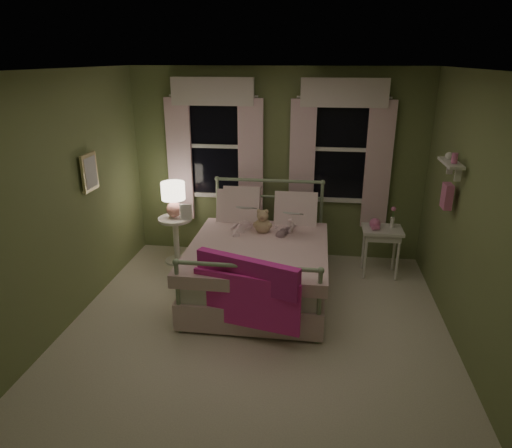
# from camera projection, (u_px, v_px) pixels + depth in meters

# --- Properties ---
(room_shell) EXTENTS (4.20, 4.20, 4.20)m
(room_shell) POSITION_uv_depth(u_px,v_px,m) (256.00, 214.00, 4.32)
(room_shell) COLOR white
(room_shell) RESTS_ON ground
(bed) EXTENTS (1.58, 2.04, 1.18)m
(bed) POSITION_uv_depth(u_px,v_px,m) (259.00, 263.00, 5.47)
(bed) COLOR white
(bed) RESTS_ON ground
(pink_throw) EXTENTS (1.08, 0.47, 0.71)m
(pink_throw) POSITION_uv_depth(u_px,v_px,m) (247.00, 285.00, 4.45)
(pink_throw) COLOR #D82A9E
(pink_throw) RESTS_ON bed
(child_left) EXTENTS (0.30, 0.21, 0.76)m
(child_left) POSITION_uv_depth(u_px,v_px,m) (242.00, 206.00, 5.71)
(child_left) COLOR #F7D1DD
(child_left) RESTS_ON bed
(child_right) EXTENTS (0.36, 0.31, 0.64)m
(child_right) POSITION_uv_depth(u_px,v_px,m) (287.00, 212.00, 5.66)
(child_right) COLOR #F7D1DD
(child_right) RESTS_ON bed
(book_left) EXTENTS (0.21, 0.13, 0.26)m
(book_left) POSITION_uv_depth(u_px,v_px,m) (239.00, 211.00, 5.47)
(book_left) COLOR beige
(book_left) RESTS_ON child_left
(book_right) EXTENTS (0.21, 0.14, 0.26)m
(book_right) POSITION_uv_depth(u_px,v_px,m) (285.00, 216.00, 5.42)
(book_right) COLOR beige
(book_right) RESTS_ON child_right
(teddy_bear) EXTENTS (0.24, 0.20, 0.32)m
(teddy_bear) POSITION_uv_depth(u_px,v_px,m) (263.00, 223.00, 5.58)
(teddy_bear) COLOR tan
(teddy_bear) RESTS_ON bed
(nightstand_left) EXTENTS (0.46, 0.46, 0.65)m
(nightstand_left) POSITION_uv_depth(u_px,v_px,m) (176.00, 234.00, 6.27)
(nightstand_left) COLOR white
(nightstand_left) RESTS_ON ground
(table_lamp) EXTENTS (0.32, 0.32, 0.48)m
(table_lamp) POSITION_uv_depth(u_px,v_px,m) (173.00, 196.00, 6.09)
(table_lamp) COLOR #DD8D82
(table_lamp) RESTS_ON nightstand_left
(book_nightstand) EXTENTS (0.17, 0.23, 0.02)m
(book_nightstand) POSITION_uv_depth(u_px,v_px,m) (180.00, 219.00, 6.10)
(book_nightstand) COLOR beige
(book_nightstand) RESTS_ON nightstand_left
(nightstand_right) EXTENTS (0.50, 0.40, 0.64)m
(nightstand_right) POSITION_uv_depth(u_px,v_px,m) (382.00, 236.00, 5.84)
(nightstand_right) COLOR white
(nightstand_right) RESTS_ON ground
(pink_toy) EXTENTS (0.14, 0.19, 0.14)m
(pink_toy) POSITION_uv_depth(u_px,v_px,m) (375.00, 224.00, 5.79)
(pink_toy) COLOR pink
(pink_toy) RESTS_ON nightstand_right
(bud_vase) EXTENTS (0.06, 0.06, 0.28)m
(bud_vase) POSITION_uv_depth(u_px,v_px,m) (393.00, 217.00, 5.79)
(bud_vase) COLOR white
(bud_vase) RESTS_ON nightstand_right
(window_left) EXTENTS (1.34, 0.13, 1.96)m
(window_left) POSITION_uv_depth(u_px,v_px,m) (214.00, 141.00, 6.21)
(window_left) COLOR black
(window_left) RESTS_ON room_shell
(window_right) EXTENTS (1.34, 0.13, 1.96)m
(window_right) POSITION_uv_depth(u_px,v_px,m) (341.00, 144.00, 5.99)
(window_right) COLOR black
(window_right) RESTS_ON room_shell
(wall_shelf) EXTENTS (0.15, 0.50, 0.60)m
(wall_shelf) POSITION_uv_depth(u_px,v_px,m) (449.00, 180.00, 4.65)
(wall_shelf) COLOR white
(wall_shelf) RESTS_ON room_shell
(framed_picture) EXTENTS (0.03, 0.32, 0.42)m
(framed_picture) POSITION_uv_depth(u_px,v_px,m) (90.00, 172.00, 5.06)
(framed_picture) COLOR beige
(framed_picture) RESTS_ON room_shell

